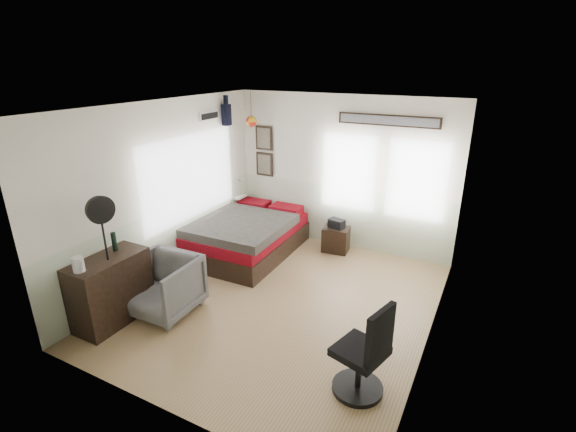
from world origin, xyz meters
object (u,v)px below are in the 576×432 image
object	(u,v)px
armchair	(162,286)
nightstand	(336,239)
bed	(247,235)
dresser	(111,290)
task_chair	(365,359)

from	to	relation	value
armchair	nightstand	bearing A→B (deg)	63.32
bed	dresser	xyz separation A→B (m)	(-0.44, -2.53, 0.12)
bed	nightstand	world-z (taller)	bed
dresser	task_chair	distance (m)	3.31
armchair	nightstand	size ratio (longest dim) A/B	1.95
dresser	task_chair	xyz separation A→B (m)	(3.30, 0.25, -0.02)
nightstand	task_chair	bearing A→B (deg)	-70.97
dresser	armchair	bearing A→B (deg)	44.88
dresser	task_chair	bearing A→B (deg)	4.39
task_chair	bed	bearing A→B (deg)	157.16
dresser	armchair	xyz separation A→B (m)	(0.45, 0.45, -0.05)
armchair	task_chair	size ratio (longest dim) A/B	0.82
bed	dresser	distance (m)	2.57
bed	task_chair	bearing A→B (deg)	-39.51
bed	task_chair	size ratio (longest dim) A/B	1.99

